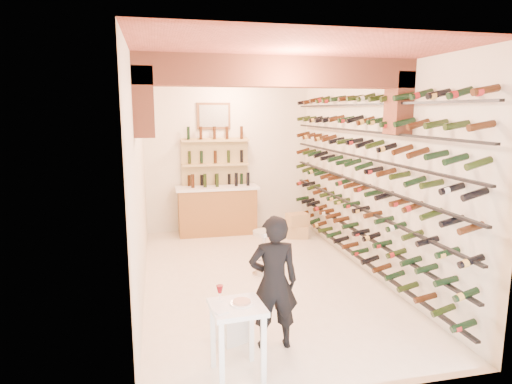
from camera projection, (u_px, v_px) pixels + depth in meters
ground at (260, 277)px, 6.90m from camera, size 6.00×6.00×0.00m
room_shell at (265, 133)px, 6.25m from camera, size 3.52×6.02×3.21m
wine_rack at (355, 176)px, 6.96m from camera, size 0.32×5.70×2.56m
back_counter at (217, 209)px, 9.28m from camera, size 1.70×0.62×1.29m
back_shelving at (215, 177)px, 9.40m from camera, size 1.40×0.31×2.73m
tasting_table at (237, 318)px, 4.26m from camera, size 0.54×0.54×0.88m
white_stool at (232, 322)px, 5.00m from camera, size 0.42×0.42×0.41m
person at (274, 282)px, 4.76m from camera, size 0.56×0.39×1.48m
chrome_barstool at (264, 250)px, 6.94m from camera, size 0.37×0.37×0.72m
crate_lower at (297, 231)px, 9.05m from camera, size 0.49×0.40×0.26m
crate_upper at (297, 219)px, 9.01m from camera, size 0.46×0.35×0.25m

